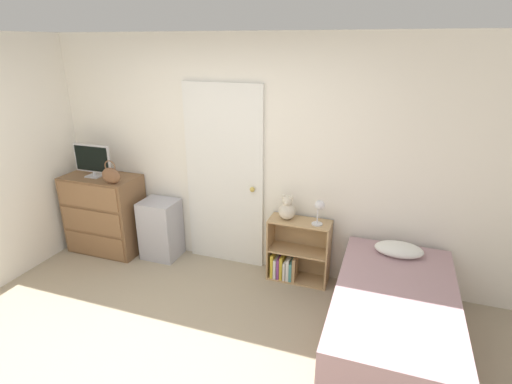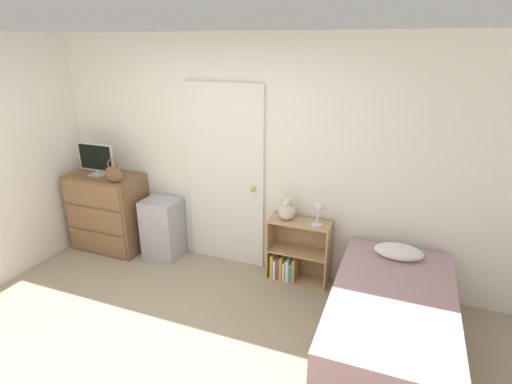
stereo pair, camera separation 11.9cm
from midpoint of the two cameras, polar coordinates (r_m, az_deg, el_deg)
name	(u,v)px [view 2 (the right image)]	position (r m, az deg, el deg)	size (l,w,h in m)	color
ground_plane	(139,375)	(3.54, -15.38, -23.94)	(16.00, 16.00, 0.00)	tan
wall_back	(236,156)	(4.39, -2.05, 5.14)	(10.00, 0.06, 2.55)	white
door_closed	(226,177)	(4.46, -3.61, 2.08)	(0.91, 0.09, 2.06)	white
dresser	(108,212)	(5.25, -19.73, -2.68)	(0.89, 0.50, 0.96)	brown
tv	(96,159)	(5.05, -21.26, 4.46)	(0.49, 0.16, 0.38)	#B7B7BC
handbag	(114,174)	(4.75, -18.99, 2.46)	(0.24, 0.09, 0.27)	brown
storage_bin	(163,228)	(4.92, -12.51, -5.02)	(0.42, 0.36, 0.71)	#ADADB7
bookshelf	(294,256)	(4.40, 6.16, -9.14)	(0.65, 0.27, 0.70)	tan
teddy_bear	(287,209)	(4.17, 5.27, -2.48)	(0.18, 0.18, 0.27)	beige
desk_lamp	(319,208)	(4.03, 9.85, -2.33)	(0.13, 0.12, 0.27)	silver
bed	(390,322)	(3.65, 19.50, -17.12)	(0.99, 1.81, 0.67)	#996B47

